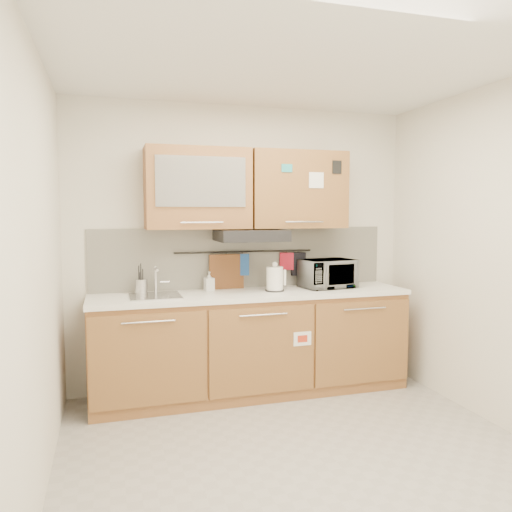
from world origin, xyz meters
TOP-DOWN VIEW (x-y plane):
  - floor at (0.00, 0.00)m, footprint 3.20×3.20m
  - ceiling at (0.00, 0.00)m, footprint 3.20×3.20m
  - wall_back at (0.00, 1.50)m, footprint 3.20×0.00m
  - wall_left at (-1.60, 0.00)m, footprint 0.00×3.00m
  - wall_right at (1.60, 0.00)m, footprint 0.00×3.00m
  - base_cabinet at (0.00, 1.19)m, footprint 2.80×0.64m
  - countertop at (0.00, 1.19)m, footprint 2.82×0.62m
  - backsplash at (0.00, 1.49)m, footprint 2.80×0.02m
  - upper_cabinets at (-0.00, 1.32)m, footprint 1.82×0.37m
  - range_hood at (0.00, 1.25)m, footprint 0.60×0.46m
  - sink at (-0.85, 1.21)m, footprint 0.42×0.40m
  - utensil_rail at (0.00, 1.45)m, footprint 1.30×0.02m
  - utensil_crock at (-0.95, 1.33)m, footprint 0.14×0.14m
  - kettle at (0.21, 1.19)m, footprint 0.19×0.17m
  - toaster at (0.90, 1.23)m, footprint 0.27×0.20m
  - microwave at (0.74, 1.24)m, footprint 0.52×0.39m
  - soap_bottle at (-0.36, 1.36)m, footprint 0.09×0.09m
  - cutting_board at (-0.18, 1.44)m, footprint 0.32×0.03m
  - oven_mitt at (-0.03, 1.44)m, footprint 0.12×0.06m
  - dark_pouch at (0.53, 1.44)m, footprint 0.14×0.05m
  - pot_holder at (0.41, 1.44)m, footprint 0.13×0.07m

SIDE VIEW (x-z plane):
  - floor at x=0.00m, z-range 0.00..0.00m
  - base_cabinet at x=0.00m, z-range -0.03..0.85m
  - countertop at x=0.00m, z-range 0.88..0.92m
  - sink at x=-0.85m, z-range 0.79..1.05m
  - utensil_crock at x=-0.95m, z-range 0.86..1.12m
  - soap_bottle at x=-0.36m, z-range 0.92..1.10m
  - toaster at x=0.90m, z-range 0.92..1.10m
  - kettle at x=0.21m, z-range 0.89..1.16m
  - cutting_board at x=-0.18m, z-range 0.84..1.24m
  - microwave at x=0.74m, z-range 0.92..1.18m
  - dark_pouch at x=0.53m, z-range 1.02..1.24m
  - oven_mitt at x=-0.03m, z-range 1.04..1.24m
  - pot_holder at x=0.41m, z-range 1.08..1.24m
  - backsplash at x=0.00m, z-range 0.92..1.48m
  - utensil_rail at x=0.00m, z-range 1.25..1.27m
  - wall_left at x=-1.60m, z-range -0.20..2.80m
  - wall_right at x=1.60m, z-range -0.20..2.80m
  - wall_back at x=0.00m, z-range -0.30..2.90m
  - range_hood at x=0.00m, z-range 1.37..1.47m
  - upper_cabinets at x=0.00m, z-range 1.48..2.18m
  - ceiling at x=0.00m, z-range 2.60..2.60m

